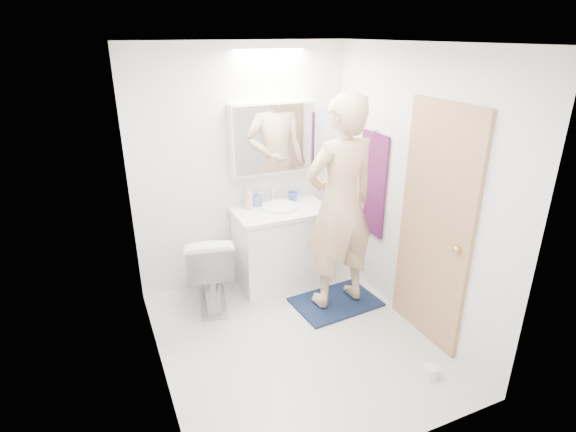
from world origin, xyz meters
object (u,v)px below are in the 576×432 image
soap_bottle_a (248,197)px  toilet_paper_roll (431,372)px  toothbrush_cup (293,197)px  person (340,204)px  soap_bottle_b (257,198)px  vanity_cabinet (281,248)px  medicine_cabinet (273,138)px  toilet (210,268)px

soap_bottle_a → toilet_paper_roll: soap_bottle_a is taller
toothbrush_cup → toilet_paper_roll: toothbrush_cup is taller
soap_bottle_a → toilet_paper_roll: bearing=-69.0°
soap_bottle_a → toothbrush_cup: bearing=1.2°
person → soap_bottle_b: person is taller
vanity_cabinet → toilet_paper_roll: vanity_cabinet is taller
person → toothbrush_cup: 0.80m
vanity_cabinet → soap_bottle_b: bearing=135.1°
medicine_cabinet → toilet_paper_roll: (0.46, -2.03, -1.45)m
vanity_cabinet → soap_bottle_a: soap_bottle_a is taller
vanity_cabinet → toilet_paper_roll: (0.47, -1.82, -0.34)m
toilet_paper_roll → toilet: bearing=126.5°
person → toilet_paper_roll: person is taller
toilet → person: 1.37m
person → toothbrush_cup: bearing=-86.3°
medicine_cabinet → toilet: size_ratio=1.14×
soap_bottle_a → soap_bottle_b: size_ratio=1.42×
vanity_cabinet → medicine_cabinet: medicine_cabinet is taller
soap_bottle_b → toothbrush_cup: 0.39m
medicine_cabinet → toothbrush_cup: 0.66m
toothbrush_cup → toilet_paper_roll: bearing=-82.4°
vanity_cabinet → toilet: bearing=-171.7°
vanity_cabinet → toilet: vanity_cabinet is taller
vanity_cabinet → person: 0.95m
toilet → soap_bottle_a: 0.79m
toilet_paper_roll → vanity_cabinet: bearing=104.5°
person → toothbrush_cup: (-0.11, 0.78, -0.17)m
toilet_paper_roll → soap_bottle_a: bearing=111.0°
toilet → toilet_paper_roll: bearing=138.2°
person → soap_bottle_a: person is taller
soap_bottle_a → soap_bottle_b: soap_bottle_a is taller
vanity_cabinet → soap_bottle_a: 0.63m
toilet_paper_roll → person: bearing=97.4°
soap_bottle_b → toilet_paper_roll: (0.65, -2.00, -0.85)m
toilet → soap_bottle_b: size_ratio=4.76×
person → toothbrush_cup: size_ratio=18.35×
medicine_cabinet → toilet: medicine_cabinet is taller
toilet → soap_bottle_a: bearing=-140.4°
vanity_cabinet → soap_bottle_b: size_ratio=5.53×
person → toothbrush_cup: person is taller
medicine_cabinet → toothbrush_cup: size_ratio=8.18×
vanity_cabinet → person: person is taller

